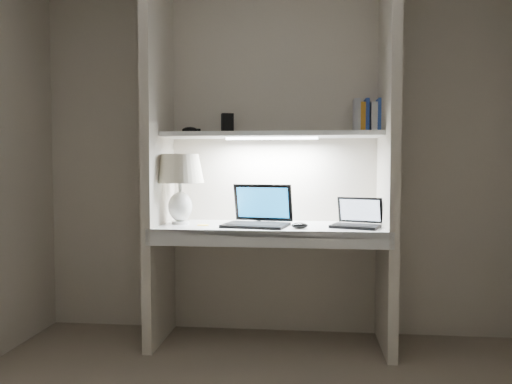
# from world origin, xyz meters

# --- Properties ---
(back_wall) EXTENTS (3.20, 0.01, 2.50)m
(back_wall) POSITION_xyz_m (0.00, 1.50, 1.25)
(back_wall) COLOR #BDB2A1
(back_wall) RESTS_ON floor
(alcove_panel_left) EXTENTS (0.06, 0.55, 2.50)m
(alcove_panel_left) POSITION_xyz_m (-0.73, 1.23, 1.25)
(alcove_panel_left) COLOR #BDB2A1
(alcove_panel_left) RESTS_ON floor
(alcove_panel_right) EXTENTS (0.06, 0.55, 2.50)m
(alcove_panel_right) POSITION_xyz_m (0.73, 1.23, 1.25)
(alcove_panel_right) COLOR #BDB2A1
(alcove_panel_right) RESTS_ON floor
(desk) EXTENTS (1.40, 0.55, 0.04)m
(desk) POSITION_xyz_m (0.00, 1.23, 0.75)
(desk) COLOR white
(desk) RESTS_ON alcove_panel_left
(desk_apron) EXTENTS (1.46, 0.03, 0.10)m
(desk_apron) POSITION_xyz_m (0.00, 0.96, 0.72)
(desk_apron) COLOR silver
(desk_apron) RESTS_ON desk
(shelf) EXTENTS (1.40, 0.36, 0.03)m
(shelf) POSITION_xyz_m (0.00, 1.32, 1.35)
(shelf) COLOR silver
(shelf) RESTS_ON back_wall
(strip_light) EXTENTS (0.60, 0.04, 0.02)m
(strip_light) POSITION_xyz_m (0.00, 1.32, 1.33)
(strip_light) COLOR white
(strip_light) RESTS_ON shelf
(table_lamp) EXTENTS (0.31, 0.31, 0.45)m
(table_lamp) POSITION_xyz_m (-0.59, 1.22, 1.08)
(table_lamp) COLOR white
(table_lamp) RESTS_ON desk
(laptop_main) EXTENTS (0.44, 0.40, 0.26)m
(laptop_main) POSITION_xyz_m (-0.07, 1.20, 0.83)
(laptop_main) COLOR black
(laptop_main) RESTS_ON desk
(laptop_netbook) EXTENTS (0.35, 0.32, 0.18)m
(laptop_netbook) POSITION_xyz_m (0.54, 1.19, 0.81)
(laptop_netbook) COLOR black
(laptop_netbook) RESTS_ON desk
(speaker) EXTENTS (0.13, 0.12, 0.15)m
(speaker) POSITION_xyz_m (-0.01, 1.39, 0.85)
(speaker) COLOR silver
(speaker) RESTS_ON desk
(mouse) EXTENTS (0.12, 0.09, 0.04)m
(mouse) POSITION_xyz_m (0.19, 1.07, 0.79)
(mouse) COLOR black
(mouse) RESTS_ON desk
(cable_coil) EXTENTS (0.11, 0.11, 0.01)m
(cable_coil) POSITION_xyz_m (-0.07, 1.36, 0.78)
(cable_coil) COLOR black
(cable_coil) RESTS_ON desk
(sticky_note) EXTENTS (0.08, 0.08, 0.00)m
(sticky_note) POSITION_xyz_m (-0.43, 1.17, 0.77)
(sticky_note) COLOR yellow
(sticky_note) RESTS_ON desk
(book_row) EXTENTS (0.21, 0.14, 0.22)m
(book_row) POSITION_xyz_m (0.63, 1.40, 1.47)
(book_row) COLOR white
(book_row) RESTS_ON shelf
(shelf_box) EXTENTS (0.09, 0.08, 0.13)m
(shelf_box) POSITION_xyz_m (-0.30, 1.39, 1.43)
(shelf_box) COLOR black
(shelf_box) RESTS_ON shelf
(shelf_gadget) EXTENTS (0.11, 0.08, 0.05)m
(shelf_gadget) POSITION_xyz_m (-0.56, 1.40, 1.39)
(shelf_gadget) COLOR black
(shelf_gadget) RESTS_ON shelf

